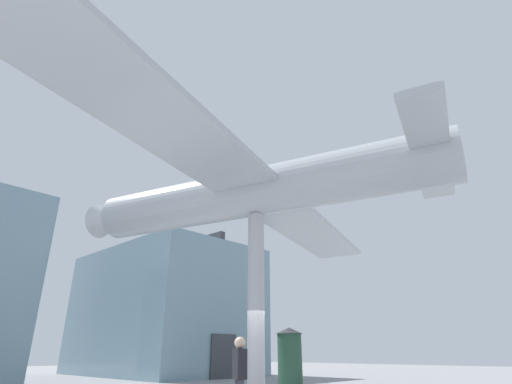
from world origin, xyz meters
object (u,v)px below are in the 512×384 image
support_pylon_central (256,302)px  visitor_person (240,371)px  info_kiosk (290,356)px  suspended_airplane (253,192)px

support_pylon_central → visitor_person: support_pylon_central is taller
support_pylon_central → info_kiosk: support_pylon_central is taller
suspended_airplane → info_kiosk: (5.43, 3.06, -5.14)m
info_kiosk → support_pylon_central: bearing=-149.8°
support_pylon_central → suspended_airplane: size_ratio=0.27×
info_kiosk → suspended_airplane: bearing=-150.6°
visitor_person → support_pylon_central: bearing=-28.9°
support_pylon_central → visitor_person: bearing=-143.8°
suspended_airplane → visitor_person: size_ratio=12.20×
suspended_airplane → visitor_person: bearing=-159.0°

